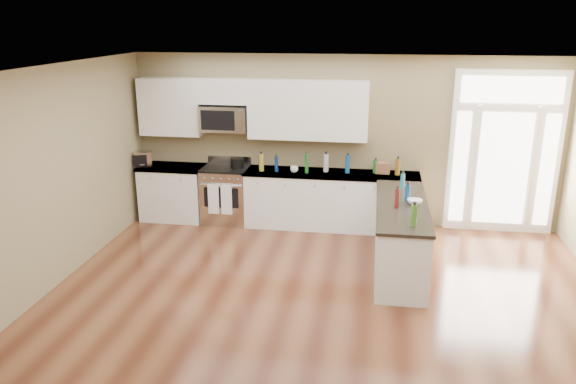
{
  "coord_description": "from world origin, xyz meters",
  "views": [
    {
      "loc": [
        0.52,
        -5.12,
        3.34
      ],
      "look_at": [
        -0.6,
        2.0,
        1.1
      ],
      "focal_mm": 35.0,
      "sensor_mm": 36.0,
      "label": 1
    }
  ],
  "objects_px": {
    "kitchen_range": "(226,194)",
    "stockpot": "(237,162)",
    "peninsula_cabinet": "(400,238)",
    "toaster_oven": "(143,159)"
  },
  "relations": [
    {
      "from": "kitchen_range",
      "to": "stockpot",
      "type": "distance_m",
      "value": 0.59
    },
    {
      "from": "stockpot",
      "to": "toaster_oven",
      "type": "height_order",
      "value": "toaster_oven"
    },
    {
      "from": "peninsula_cabinet",
      "to": "kitchen_range",
      "type": "relative_size",
      "value": 2.15
    },
    {
      "from": "peninsula_cabinet",
      "to": "kitchen_range",
      "type": "height_order",
      "value": "kitchen_range"
    },
    {
      "from": "peninsula_cabinet",
      "to": "stockpot",
      "type": "bearing_deg",
      "value": 150.7
    },
    {
      "from": "stockpot",
      "to": "toaster_oven",
      "type": "distance_m",
      "value": 1.62
    },
    {
      "from": "kitchen_range",
      "to": "toaster_oven",
      "type": "relative_size",
      "value": 3.74
    },
    {
      "from": "stockpot",
      "to": "toaster_oven",
      "type": "bearing_deg",
      "value": -176.08
    },
    {
      "from": "peninsula_cabinet",
      "to": "kitchen_range",
      "type": "distance_m",
      "value": 3.21
    },
    {
      "from": "peninsula_cabinet",
      "to": "stockpot",
      "type": "xyz_separation_m",
      "value": [
        -2.66,
        1.49,
        0.6
      ]
    }
  ]
}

